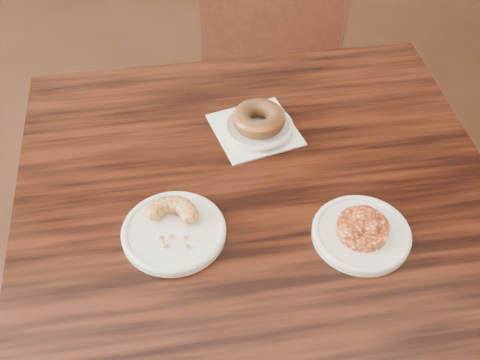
{
  "coord_description": "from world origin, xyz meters",
  "views": [
    {
      "loc": [
        0.08,
        -0.44,
        1.56
      ],
      "look_at": [
        0.11,
        0.29,
        0.8
      ],
      "focal_mm": 45.0,
      "sensor_mm": 36.0,
      "label": 1
    }
  ],
  "objects_px": {
    "cafe_table": "(257,310)",
    "chair_far": "(280,43)",
    "cruller_fragment": "(173,225)",
    "apple_fritter": "(363,227)",
    "glazed_donut": "(259,119)"
  },
  "relations": [
    {
      "from": "glazed_donut",
      "to": "chair_far",
      "type": "bearing_deg",
      "value": 80.48
    },
    {
      "from": "cruller_fragment",
      "to": "chair_far",
      "type": "bearing_deg",
      "value": 74.12
    },
    {
      "from": "cafe_table",
      "to": "glazed_donut",
      "type": "height_order",
      "value": "glazed_donut"
    },
    {
      "from": "cafe_table",
      "to": "cruller_fragment",
      "type": "distance_m",
      "value": 0.44
    },
    {
      "from": "chair_far",
      "to": "apple_fritter",
      "type": "xyz_separation_m",
      "value": [
        0.03,
        -1.04,
        0.33
      ]
    },
    {
      "from": "cafe_table",
      "to": "apple_fritter",
      "type": "bearing_deg",
      "value": -34.85
    },
    {
      "from": "glazed_donut",
      "to": "apple_fritter",
      "type": "bearing_deg",
      "value": -60.36
    },
    {
      "from": "glazed_donut",
      "to": "apple_fritter",
      "type": "distance_m",
      "value": 0.32
    },
    {
      "from": "cafe_table",
      "to": "chair_far",
      "type": "xyz_separation_m",
      "value": [
        0.14,
        0.95,
        0.08
      ]
    },
    {
      "from": "apple_fritter",
      "to": "cruller_fragment",
      "type": "relative_size",
      "value": 1.13
    },
    {
      "from": "apple_fritter",
      "to": "cruller_fragment",
      "type": "bearing_deg",
      "value": 176.56
    },
    {
      "from": "chair_far",
      "to": "cruller_fragment",
      "type": "distance_m",
      "value": 1.11
    },
    {
      "from": "apple_fritter",
      "to": "cruller_fragment",
      "type": "distance_m",
      "value": 0.32
    },
    {
      "from": "chair_far",
      "to": "glazed_donut",
      "type": "relative_size",
      "value": 8.45
    },
    {
      "from": "chair_far",
      "to": "cafe_table",
      "type": "bearing_deg",
      "value": 98.06
    }
  ]
}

